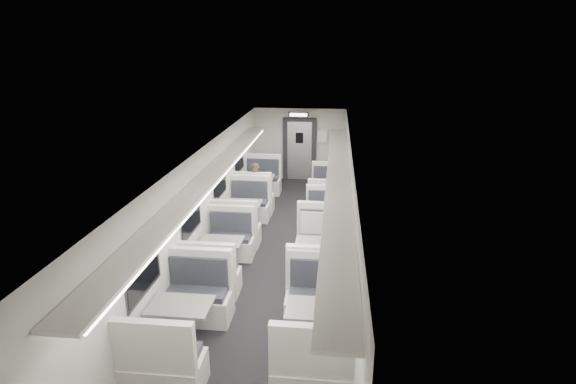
% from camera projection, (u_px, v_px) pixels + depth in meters
% --- Properties ---
extents(room, '(3.24, 12.24, 2.64)m').
position_uv_depth(room, '(276.00, 206.00, 9.31)').
color(room, black).
rests_on(room, ground).
extents(booth_left_a, '(1.09, 2.22, 1.19)m').
position_uv_depth(booth_left_a, '(258.00, 189.00, 13.01)').
color(booth_left_a, beige).
rests_on(booth_left_a, room).
extents(booth_left_b, '(1.06, 2.14, 1.15)m').
position_uv_depth(booth_left_b, '(243.00, 216.00, 10.97)').
color(booth_left_b, beige).
rests_on(booth_left_b, room).
extents(booth_left_c, '(1.02, 2.06, 1.10)m').
position_uv_depth(booth_left_c, '(222.00, 256.00, 8.94)').
color(booth_left_c, beige).
rests_on(booth_left_c, room).
extents(booth_left_d, '(1.10, 2.23, 1.19)m').
position_uv_depth(booth_left_d, '(182.00, 327.00, 6.68)').
color(booth_left_d, beige).
rests_on(booth_left_d, room).
extents(booth_right_a, '(0.98, 1.99, 1.07)m').
position_uv_depth(booth_right_a, '(327.00, 194.00, 12.68)').
color(booth_right_a, beige).
rests_on(booth_right_a, room).
extents(booth_right_b, '(0.99, 2.02, 1.08)m').
position_uv_depth(booth_right_b, '(325.00, 227.00, 10.42)').
color(booth_right_b, beige).
rests_on(booth_right_b, room).
extents(booth_right_c, '(1.15, 2.33, 1.25)m').
position_uv_depth(booth_right_c, '(322.00, 262.00, 8.63)').
color(booth_right_c, beige).
rests_on(booth_right_c, room).
extents(booth_right_d, '(1.10, 2.23, 1.19)m').
position_uv_depth(booth_right_d, '(317.00, 330.00, 6.59)').
color(booth_right_d, beige).
rests_on(booth_right_d, room).
extents(passenger, '(0.54, 0.38, 1.40)m').
position_uv_depth(passenger, '(255.00, 189.00, 12.01)').
color(passenger, black).
rests_on(passenger, room).
extents(window_a, '(0.02, 1.18, 0.84)m').
position_uv_depth(window_a, '(240.00, 158.00, 12.62)').
color(window_a, black).
rests_on(window_a, room).
extents(window_b, '(0.02, 1.18, 0.84)m').
position_uv_depth(window_b, '(220.00, 180.00, 10.55)').
color(window_b, black).
rests_on(window_b, room).
extents(window_c, '(0.02, 1.18, 0.84)m').
position_uv_depth(window_c, '(191.00, 214.00, 8.47)').
color(window_c, black).
rests_on(window_c, room).
extents(window_d, '(0.02, 1.18, 0.84)m').
position_uv_depth(window_d, '(143.00, 269.00, 6.39)').
color(window_d, black).
rests_on(window_d, room).
extents(luggage_rack_left, '(0.46, 10.40, 0.09)m').
position_uv_depth(luggage_rack_left, '(212.00, 175.00, 8.93)').
color(luggage_rack_left, beige).
rests_on(luggage_rack_left, room).
extents(luggage_rack_right, '(0.46, 10.40, 0.09)m').
position_uv_depth(luggage_rack_right, '(337.00, 179.00, 8.68)').
color(luggage_rack_right, beige).
rests_on(luggage_rack_right, room).
extents(vestibule_door, '(1.10, 0.13, 2.10)m').
position_uv_depth(vestibule_door, '(299.00, 150.00, 14.96)').
color(vestibule_door, black).
rests_on(vestibule_door, room).
extents(exit_sign, '(0.62, 0.12, 0.16)m').
position_uv_depth(exit_sign, '(299.00, 115.00, 14.11)').
color(exit_sign, black).
rests_on(exit_sign, room).
extents(wall_notice, '(0.32, 0.02, 0.40)m').
position_uv_depth(wall_notice, '(322.00, 137.00, 14.73)').
color(wall_notice, silver).
rests_on(wall_notice, room).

